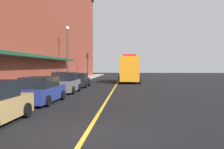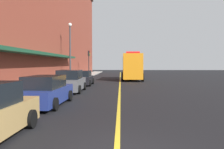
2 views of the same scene
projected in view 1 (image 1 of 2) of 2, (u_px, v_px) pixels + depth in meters
ground_plane at (117, 83)px, 33.39m from camera, size 112.00×112.00×0.00m
sidewalk_left at (70, 83)px, 33.76m from camera, size 2.40×70.00×0.15m
lane_center_stripe at (117, 83)px, 33.39m from camera, size 0.16×70.00×0.01m
brick_building_left at (11, 10)px, 32.92m from camera, size 13.58×64.00×18.89m
parked_car_1 at (41, 91)px, 15.45m from camera, size 2.08×4.79×1.60m
parked_car_2 at (65, 83)px, 21.62m from camera, size 2.08×4.32×1.74m
parked_car_3 at (79, 80)px, 27.51m from camera, size 2.09×4.33×1.54m
utility_truck at (129, 70)px, 35.12m from camera, size 2.80×7.59×3.76m
parking_meter_0 at (63, 78)px, 26.54m from camera, size 0.14×0.18×1.33m
parking_meter_1 at (37, 82)px, 18.95m from camera, size 0.14×0.18×1.33m
street_lamp_left at (68, 48)px, 31.08m from camera, size 0.44×0.44×6.94m
traffic_light_near at (88, 61)px, 42.60m from camera, size 0.38×0.36×4.30m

